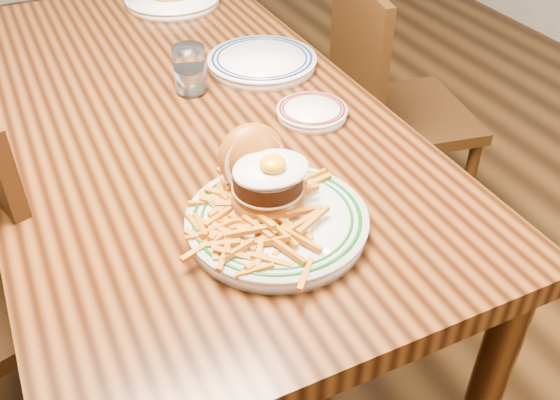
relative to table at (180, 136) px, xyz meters
name	(u,v)px	position (x,y,z in m)	size (l,w,h in m)	color
floor	(202,322)	(0.00, 0.00, -0.66)	(6.00, 6.00, 0.00)	black
table	(180,136)	(0.00, 0.00, 0.00)	(0.85, 1.60, 0.75)	black
chair_right	(387,105)	(0.74, 0.20, -0.20)	(0.48, 0.48, 0.87)	#3E210C
main_plate	(273,205)	(0.02, -0.48, 0.13)	(0.31, 0.32, 0.15)	white
side_plate	(312,112)	(0.25, -0.19, 0.10)	(0.16, 0.16, 0.02)	white
rear_plate	(262,61)	(0.25, 0.08, 0.10)	(0.27, 0.27, 0.03)	white
water_glass	(190,72)	(0.05, 0.04, 0.14)	(0.07, 0.07, 0.11)	white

